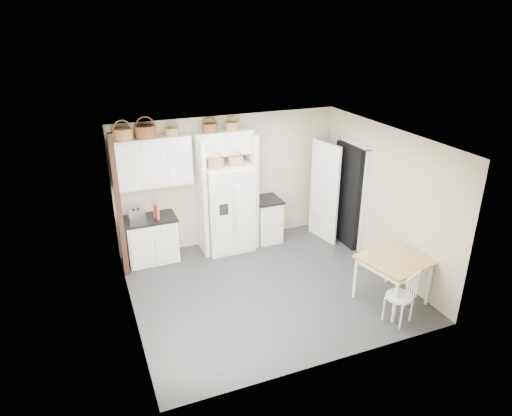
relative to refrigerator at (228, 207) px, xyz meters
name	(u,v)px	position (x,y,z in m)	size (l,w,h in m)	color
floor	(268,287)	(0.15, -1.66, -0.87)	(4.50, 4.50, 0.00)	#272728
ceiling	(270,140)	(0.15, -1.66, 1.73)	(4.50, 4.50, 0.00)	white
wall_back	(229,180)	(0.15, 0.34, 0.43)	(4.50, 4.50, 0.00)	beige
wall_left	(126,243)	(-2.10, -1.66, 0.43)	(4.00, 4.00, 0.00)	beige
wall_right	(385,199)	(2.40, -1.66, 0.43)	(4.00, 4.00, 0.00)	beige
refrigerator	(228,207)	(0.00, 0.00, 0.00)	(0.90, 0.72, 1.74)	white
base_cab_left	(152,240)	(-1.51, 0.04, -0.45)	(0.91, 0.57, 0.84)	white
base_cab_right	(267,220)	(0.85, 0.04, -0.44)	(0.49, 0.59, 0.87)	white
dining_table	(392,280)	(1.85, -2.76, -0.48)	(0.94, 0.94, 0.78)	olive
windsor_chair	(399,296)	(1.61, -3.24, -0.43)	(0.43, 0.39, 0.87)	white
counter_left	(150,219)	(-1.51, 0.04, -0.01)	(0.95, 0.61, 0.04)	black
counter_right	(267,200)	(0.85, 0.04, 0.02)	(0.53, 0.63, 0.04)	black
toaster	(136,215)	(-1.74, 0.03, 0.11)	(0.30, 0.17, 0.21)	silver
cookbook_red	(156,212)	(-1.39, -0.04, 0.14)	(0.04, 0.17, 0.26)	red
cookbook_cream	(156,212)	(-1.39, -0.04, 0.14)	(0.04, 0.17, 0.25)	beige
basket_upper_a	(123,134)	(-1.80, 0.17, 1.58)	(0.34, 0.34, 0.19)	#996446
basket_upper_b	(146,132)	(-1.41, 0.17, 1.59)	(0.36, 0.36, 0.21)	brown
basket_upper_c	(171,132)	(-0.96, 0.17, 1.55)	(0.23, 0.23, 0.13)	#996446
basket_bridge_a	(210,128)	(-0.26, 0.17, 1.56)	(0.28, 0.28, 0.16)	brown
basket_bridge_b	(232,126)	(0.17, 0.17, 1.55)	(0.26, 0.26, 0.15)	#996446
basket_fridge_a	(216,164)	(-0.25, -0.10, 0.95)	(0.30, 0.30, 0.16)	#996446
basket_fridge_b	(236,162)	(0.14, -0.10, 0.94)	(0.28, 0.28, 0.15)	#996446
upper_cabinet	(152,162)	(-1.35, 0.17, 1.03)	(1.40, 0.34, 0.90)	white
bridge_cabinet	(223,143)	(0.00, 0.17, 1.26)	(1.12, 0.34, 0.45)	white
fridge_panel_left	(201,197)	(-0.51, 0.04, 0.28)	(0.08, 0.60, 2.30)	white
fridge_panel_right	(251,190)	(0.51, 0.04, 0.28)	(0.08, 0.60, 2.30)	white
trim_post	(119,208)	(-2.05, -0.31, 0.43)	(0.09, 0.09, 2.60)	#3A1E18
doorway_void	(348,195)	(2.31, -0.66, 0.16)	(0.18, 0.85, 2.05)	black
door_slab	(324,192)	(1.95, -0.32, 0.16)	(0.80, 0.04, 2.05)	white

